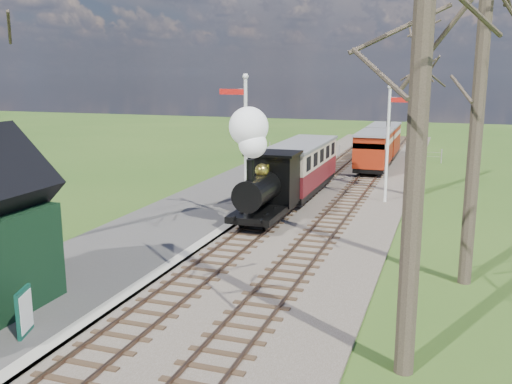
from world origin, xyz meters
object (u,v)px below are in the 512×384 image
at_px(coach, 301,166).
at_px(red_carriage_a, 374,151).
at_px(semaphore_near, 244,139).
at_px(semaphore_far, 390,135).
at_px(person, 45,277).
at_px(red_carriage_b, 384,141).
at_px(sign_board, 24,312).
at_px(locomotive, 263,174).

bearing_deg(coach, red_carriage_a, 72.23).
height_order(semaphore_near, red_carriage_a, semaphore_near).
height_order(semaphore_far, coach, semaphore_far).
bearing_deg(red_carriage_a, person, -103.11).
xyz_separation_m(red_carriage_b, sign_board, (-4.67, -31.37, -0.68)).
bearing_deg(locomotive, coach, 89.89).
bearing_deg(red_carriage_b, sign_board, -98.47).
height_order(sign_board, person, person).
height_order(semaphore_near, sign_board, semaphore_near).
bearing_deg(sign_board, semaphore_far, 69.76).
xyz_separation_m(semaphore_far, person, (-7.36, -15.62, -2.49)).
relative_size(semaphore_near, semaphore_far, 1.09).
relative_size(semaphore_near, red_carriage_a, 1.26).
bearing_deg(semaphore_near, coach, 83.01).
distance_m(semaphore_far, red_carriage_b, 14.13).
xyz_separation_m(red_carriage_a, sign_board, (-4.67, -25.87, -0.68)).
height_order(coach, sign_board, coach).
distance_m(coach, red_carriage_b, 13.86).
distance_m(semaphore_near, red_carriage_a, 14.93).
distance_m(locomotive, person, 10.36).
distance_m(coach, red_carriage_a, 8.52).
bearing_deg(semaphore_near, red_carriage_b, 80.38).
relative_size(red_carriage_a, person, 3.71).
height_order(locomotive, coach, locomotive).
distance_m(red_carriage_a, red_carriage_b, 5.50).
bearing_deg(sign_board, red_carriage_a, 79.76).
distance_m(semaphore_near, locomotive, 1.62).
bearing_deg(semaphore_near, person, -102.99).
distance_m(semaphore_far, coach, 4.71).
xyz_separation_m(locomotive, sign_board, (-2.06, -11.69, -1.44)).
relative_size(semaphore_near, person, 4.70).
distance_m(coach, sign_board, 17.90).
height_order(coach, red_carriage_a, coach).
relative_size(semaphore_near, red_carriage_b, 1.26).
height_order(semaphore_near, semaphore_far, semaphore_near).
height_order(semaphore_far, sign_board, semaphore_far).
distance_m(sign_board, person, 2.08).
bearing_deg(semaphore_far, red_carriage_b, 97.28).
bearing_deg(locomotive, person, -106.85).
height_order(locomotive, red_carriage_a, locomotive).
height_order(semaphore_near, locomotive, semaphore_near).
distance_m(semaphore_near, coach, 6.63).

